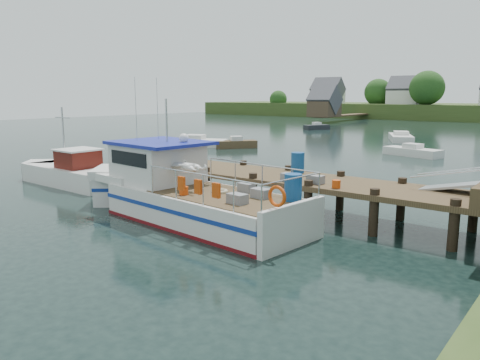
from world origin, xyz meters
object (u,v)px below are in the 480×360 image
Objects in this scene: lobster_boat at (181,193)px; moored_e at (317,127)px; moored_rowboat at (236,144)px; moored_a at (195,142)px; work_boat at (70,172)px; dock at (452,170)px; moored_b at (413,151)px; moored_d at (401,137)px.

lobster_boat is 2.92× the size of moored_e.
moored_a is at bearing 177.42° from moored_rowboat.
lobster_boat is at bearing -6.69° from work_boat.
lobster_boat is at bearing -157.75° from dock.
moored_e reaches higher than moored_b.
lobster_boat is at bearing -78.89° from moored_rowboat.
moored_a is at bearing 137.55° from lobster_boat.
work_boat is 1.64× the size of moored_b.
dock is 27.60m from moored_rowboat.
dock is at bearing 27.47° from lobster_boat.
moored_rowboat is at bearing 143.29° from dock.
dock is 4.60× the size of moored_rowboat.
lobster_boat reaches higher than moored_a.
work_boat is 1.24× the size of moored_a.
moored_a is at bearing 177.73° from moored_b.
moored_e is at bearing 115.05° from moored_b.
moored_d is (-12.87, 32.03, -1.87)m from dock.
moored_e is at bearing 118.11° from lobster_boat.
lobster_boat is 1.81× the size of moored_a.
moored_b is 1.22× the size of moored_e.
dock reaches higher than moored_rowboat.
work_boat is 1.24× the size of moored_d.
lobster_boat is 3.09× the size of moored_rowboat.
lobster_boat is at bearing -78.57° from moored_d.
work_boat is 34.79m from moored_d.
moored_rowboat is 3.96m from moored_a.
moored_b is 12.61m from moored_d.
moored_b is (14.21, 3.99, -0.03)m from moored_rowboat.
moored_a reaches higher than moored_rowboat.
moored_a is 1.00× the size of moored_d.
dock is at bearing -32.50° from moored_a.
work_boat is 2.11× the size of moored_rowboat.
moored_rowboat is at bearing -115.74° from moored_d.
moored_e reaches higher than moored_d.
work_boat is (-18.26, -2.34, -1.60)m from dock.
dock is 2.70× the size of moored_d.
lobster_boat is 9.58m from work_boat.
moored_rowboat is at bearing -62.60° from moored_e.
lobster_boat reaches higher than moored_d.
work_boat reaches higher than moored_a.
moored_rowboat is (-22.07, 16.46, -1.85)m from dock.
dock is at bearing -59.19° from moored_rowboat.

